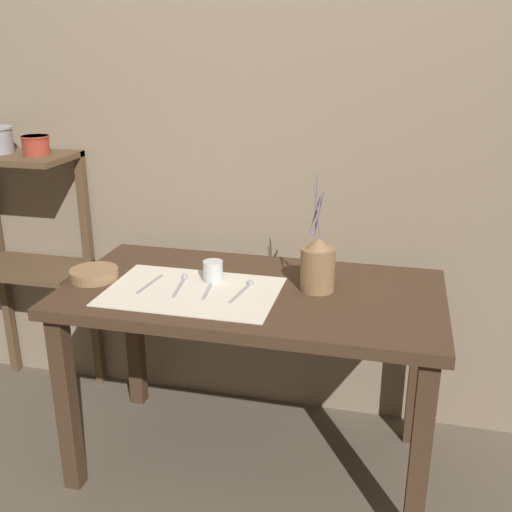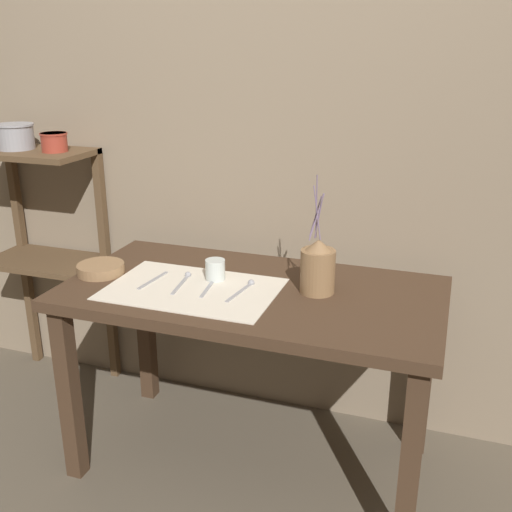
% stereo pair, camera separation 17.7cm
% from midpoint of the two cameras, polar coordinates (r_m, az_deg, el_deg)
% --- Properties ---
extents(ground_plane, '(12.00, 12.00, 0.00)m').
position_cam_midpoint_polar(ground_plane, '(2.44, 1.84, -18.88)').
color(ground_plane, brown).
extents(stone_wall_back, '(7.00, 0.06, 2.40)m').
position_cam_midpoint_polar(stone_wall_back, '(2.37, 5.46, 11.77)').
color(stone_wall_back, gray).
rests_on(stone_wall_back, ground_plane).
extents(wooden_table, '(1.31, 0.68, 0.72)m').
position_cam_midpoint_polar(wooden_table, '(2.11, 2.02, -5.56)').
color(wooden_table, '#422D1E').
rests_on(wooden_table, ground_plane).
extents(wooden_shelf_unit, '(0.49, 0.29, 1.10)m').
position_cam_midpoint_polar(wooden_shelf_unit, '(2.77, -17.62, 2.77)').
color(wooden_shelf_unit, brown).
rests_on(wooden_shelf_unit, ground_plane).
extents(linen_cloth, '(0.58, 0.39, 0.00)m').
position_cam_midpoint_polar(linen_cloth, '(2.07, -3.66, -3.19)').
color(linen_cloth, beige).
rests_on(linen_cloth, wooden_table).
extents(pitcher_with_flowers, '(0.12, 0.12, 0.41)m').
position_cam_midpoint_polar(pitcher_with_flowers, '(2.03, 8.39, -1.16)').
color(pitcher_with_flowers, olive).
rests_on(pitcher_with_flowers, wooden_table).
extents(wooden_bowl, '(0.17, 0.17, 0.04)m').
position_cam_midpoint_polar(wooden_bowl, '(2.25, -12.41, -1.23)').
color(wooden_bowl, '#8E6B47').
rests_on(wooden_bowl, wooden_table).
extents(glass_tumbler_near, '(0.07, 0.07, 0.07)m').
position_cam_midpoint_polar(glass_tumbler_near, '(2.13, -1.54, -1.34)').
color(glass_tumbler_near, silver).
rests_on(glass_tumbler_near, wooden_table).
extents(knife_center, '(0.03, 0.18, 0.00)m').
position_cam_midpoint_polar(knife_center, '(2.14, -7.48, -2.35)').
color(knife_center, '#939399').
rests_on(knife_center, wooden_table).
extents(spoon_inner, '(0.04, 0.19, 0.02)m').
position_cam_midpoint_polar(spoon_inner, '(2.14, -4.43, -2.18)').
color(spoon_inner, '#939399').
rests_on(spoon_inner, wooden_table).
extents(fork_outer, '(0.03, 0.18, 0.00)m').
position_cam_midpoint_polar(fork_outer, '(2.07, -2.12, -3.05)').
color(fork_outer, '#939399').
rests_on(fork_outer, wooden_table).
extents(spoon_outer, '(0.04, 0.19, 0.02)m').
position_cam_midpoint_polar(spoon_outer, '(2.07, 1.56, -2.95)').
color(spoon_outer, '#939399').
rests_on(spoon_outer, wooden_table).
extents(metal_pot_large, '(0.16, 0.16, 0.10)m').
position_cam_midpoint_polar(metal_pot_large, '(2.71, -20.24, 10.70)').
color(metal_pot_large, '#939399').
rests_on(metal_pot_large, wooden_shelf_unit).
extents(metal_pot_small, '(0.11, 0.11, 0.08)m').
position_cam_midpoint_polar(metal_pot_small, '(2.59, -16.83, 10.40)').
color(metal_pot_small, '#9E3828').
rests_on(metal_pot_small, wooden_shelf_unit).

